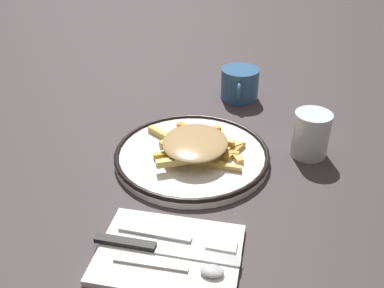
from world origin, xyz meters
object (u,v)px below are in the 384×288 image
Objects in this scene: fries_heap at (196,144)px; knife at (153,247)px; fork at (178,237)px; spoon at (188,268)px; plate at (192,155)px; water_glass at (311,134)px; coffee_mug at (240,84)px; napkin at (166,254)px.

knife is at bearing -7.09° from fries_heap.
fork is 0.84× the size of knife.
plate is at bearing -173.69° from spoon.
plate is 1.90× the size of spoon.
plate is at bearing -77.60° from water_glass.
fries_heap is 0.28m from coffee_mug.
coffee_mug reaches higher than fries_heap.
fries_heap is (-0.00, 0.01, 0.02)m from plate.
water_glass is at bearing 140.61° from knife.
spoon is 0.55m from coffee_mug.
napkin is at bearing -8.83° from coffee_mug.
napkin is 1.77× the size of coffee_mug.
coffee_mug is at bearing 165.80° from fries_heap.
water_glass is at bearing 143.02° from napkin.
fries_heap is 2.25× the size of water_glass.
spoon is at bearing 21.80° from fork.
plate is 0.25m from napkin.
knife is at bearing -94.78° from napkin.
napkin is 0.53m from coffee_mug.
plate is 1.64× the size of fork.
water_glass is (-0.05, 0.22, 0.03)m from plate.
knife reaches higher than fork.
coffee_mug is (-0.50, 0.07, 0.02)m from fork.
fork is 0.34m from water_glass.
plate is 0.02m from fries_heap.
spoon is at bearing -4.79° from coffee_mug.
plate reaches higher than napkin.
napkin is 0.03m from fork.
coffee_mug is at bearing 172.08° from fork.
spoon reaches higher than plate.
fries_heap is at bearing 101.96° from plate.
fork is at bearing 2.06° from plate.
fork is 0.50m from coffee_mug.
coffee_mug is (-0.52, 0.10, 0.02)m from knife.
spoon is 0.38m from water_glass.
coffee_mug is (-0.52, 0.08, 0.03)m from napkin.
spoon is (0.28, 0.02, -0.02)m from fries_heap.
knife is (-0.00, -0.02, 0.01)m from napkin.
water_glass reaches higher than coffee_mug.
spoon reaches higher than knife.
coffee_mug reaches higher than fork.
water_glass is (-0.27, 0.21, 0.03)m from fork.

